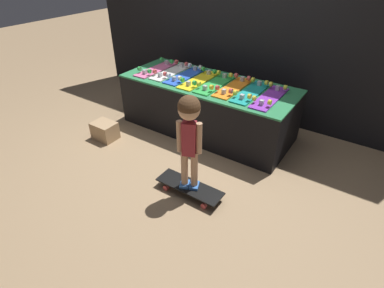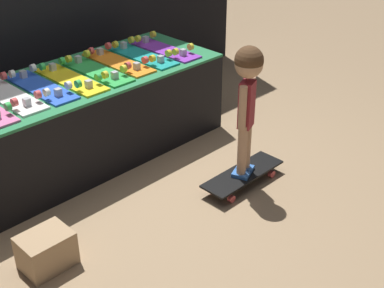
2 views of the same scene
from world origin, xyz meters
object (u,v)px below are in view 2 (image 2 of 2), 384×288
(skateboard_green_on_rack, at_px, (96,70))
(skateboard_white_on_rack, at_px, (10,95))
(skateboard_yellow_on_rack, at_px, (70,78))
(child, at_px, (248,88))
(storage_box, at_px, (46,251))
(skateboard_blue_on_rack, at_px, (40,86))
(skateboard_on_floor, at_px, (243,175))
(skateboard_teal_on_rack, at_px, (142,55))
(skateboard_purple_on_rack, at_px, (164,48))
(skateboard_orange_on_rack, at_px, (118,61))

(skateboard_green_on_rack, bearing_deg, skateboard_white_on_rack, 177.02)
(skateboard_yellow_on_rack, relative_size, child, 0.73)
(skateboard_green_on_rack, height_order, storage_box, skateboard_green_on_rack)
(storage_box, bearing_deg, skateboard_blue_on_rack, 56.58)
(skateboard_yellow_on_rack, distance_m, skateboard_on_floor, 1.37)
(skateboard_green_on_rack, bearing_deg, skateboard_teal_on_rack, 1.53)
(skateboard_on_floor, bearing_deg, skateboard_teal_on_rack, 87.29)
(skateboard_purple_on_rack, relative_size, child, 0.73)
(skateboard_yellow_on_rack, bearing_deg, skateboard_teal_on_rack, 1.09)
(skateboard_teal_on_rack, relative_size, storage_box, 2.37)
(skateboard_teal_on_rack, relative_size, child, 0.73)
(skateboard_green_on_rack, distance_m, skateboard_orange_on_rack, 0.22)
(child, bearing_deg, skateboard_white_on_rack, 111.07)
(skateboard_yellow_on_rack, xyz_separation_m, storage_box, (-0.80, -0.85, -0.55))
(skateboard_blue_on_rack, height_order, storage_box, skateboard_blue_on_rack)
(skateboard_white_on_rack, height_order, skateboard_orange_on_rack, same)
(child, distance_m, storage_box, 1.56)
(skateboard_on_floor, bearing_deg, child, 180.00)
(skateboard_green_on_rack, relative_size, child, 0.73)
(skateboard_green_on_rack, xyz_separation_m, skateboard_on_floor, (0.39, -1.09, -0.58))
(skateboard_yellow_on_rack, bearing_deg, storage_box, -133.19)
(skateboard_white_on_rack, distance_m, storage_box, 1.10)
(skateboard_white_on_rack, height_order, skateboard_yellow_on_rack, same)
(skateboard_on_floor, distance_m, storage_box, 1.42)
(skateboard_white_on_rack, bearing_deg, child, -47.03)
(skateboard_orange_on_rack, relative_size, storage_box, 2.37)
(skateboard_green_on_rack, distance_m, storage_box, 1.44)
(skateboard_blue_on_rack, distance_m, skateboard_purple_on_rack, 1.10)
(storage_box, bearing_deg, child, -9.63)
(skateboard_yellow_on_rack, relative_size, storage_box, 2.37)
(skateboard_white_on_rack, height_order, child, child)
(skateboard_yellow_on_rack, height_order, storage_box, skateboard_yellow_on_rack)
(skateboard_yellow_on_rack, xyz_separation_m, skateboard_teal_on_rack, (0.66, 0.01, 0.00))
(skateboard_green_on_rack, relative_size, skateboard_purple_on_rack, 1.00)
(skateboard_white_on_rack, height_order, storage_box, skateboard_white_on_rack)
(child, bearing_deg, skateboard_blue_on_rack, 104.68)
(skateboard_white_on_rack, relative_size, storage_box, 2.37)
(skateboard_white_on_rack, bearing_deg, skateboard_on_floor, -47.03)
(skateboard_white_on_rack, bearing_deg, skateboard_blue_on_rack, -2.39)
(skateboard_green_on_rack, bearing_deg, skateboard_blue_on_rack, 176.72)
(storage_box, bearing_deg, skateboard_white_on_rack, 67.96)
(skateboard_blue_on_rack, relative_size, skateboard_purple_on_rack, 1.00)
(skateboard_green_on_rack, xyz_separation_m, skateboard_orange_on_rack, (0.22, 0.03, 0.00))
(skateboard_white_on_rack, distance_m, skateboard_on_floor, 1.64)
(skateboard_purple_on_rack, xyz_separation_m, storage_box, (-1.68, -0.85, -0.55))
(child, bearing_deg, skateboard_yellow_on_rack, 97.25)
(skateboard_purple_on_rack, bearing_deg, storage_box, -153.17)
(skateboard_yellow_on_rack, bearing_deg, skateboard_blue_on_rack, 173.26)
(skateboard_green_on_rack, xyz_separation_m, child, (0.39, -1.09, 0.08))
(skateboard_white_on_rack, distance_m, skateboard_blue_on_rack, 0.22)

